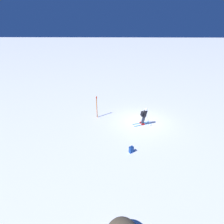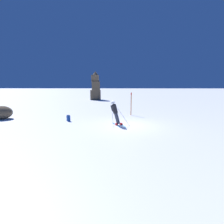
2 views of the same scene
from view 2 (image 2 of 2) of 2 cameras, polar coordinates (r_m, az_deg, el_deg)
ground_plane at (r=12.97m, az=4.40°, el=-4.28°), size 300.00×300.00×0.00m
skier at (r=12.70m, az=1.07°, el=0.14°), size 1.42×1.79×1.84m
rock_pillar at (r=35.37m, az=-5.38°, el=7.79°), size 1.92×1.69×5.63m
spare_backpack at (r=14.72m, az=-14.04°, el=-1.98°), size 0.35×0.37×0.50m
exposed_boulder_1 at (r=17.96m, az=-32.30°, el=-0.14°), size 1.75×1.48×1.13m
trail_marker at (r=17.07m, az=6.26°, el=2.97°), size 0.13×0.13×2.24m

